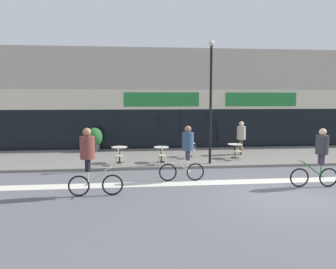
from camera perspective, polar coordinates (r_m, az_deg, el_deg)
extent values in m
plane|color=#5B5B60|center=(11.47, 19.44, -10.22)|extent=(120.00, 120.00, 0.00)
cube|color=slate|center=(18.10, 9.58, -3.73)|extent=(40.00, 5.50, 0.12)
cube|color=#B2A899|center=(22.43, 6.47, 6.08)|extent=(40.00, 4.00, 6.22)
cube|color=black|center=(20.60, 7.58, 1.06)|extent=(38.80, 0.10, 2.40)
cube|color=beige|center=(20.53, 7.65, 6.08)|extent=(39.20, 0.14, 1.20)
cube|color=#237A38|center=(19.96, -1.11, 6.12)|extent=(4.58, 0.08, 0.84)
cube|color=#237A38|center=(21.42, 15.89, 5.90)|extent=(4.58, 0.08, 0.84)
cube|color=silver|center=(13.27, 15.65, -7.83)|extent=(36.00, 0.70, 0.01)
cylinder|color=black|center=(15.90, -8.44, -4.84)|extent=(0.42, 0.42, 0.02)
cylinder|color=black|center=(15.84, -8.46, -3.57)|extent=(0.07, 0.07, 0.74)
cylinder|color=silver|center=(15.77, -8.48, -2.20)|extent=(0.76, 0.76, 0.02)
cylinder|color=black|center=(15.87, -1.17, -4.80)|extent=(0.40, 0.40, 0.02)
cylinder|color=black|center=(15.80, -1.17, -3.56)|extent=(0.07, 0.07, 0.72)
cylinder|color=silver|center=(15.74, -1.17, -2.22)|extent=(0.72, 0.72, 0.02)
cylinder|color=black|center=(17.42, 3.72, -3.80)|extent=(0.33, 0.33, 0.02)
cylinder|color=black|center=(17.36, 3.73, -2.70)|extent=(0.07, 0.07, 0.70)
cylinder|color=silver|center=(17.31, 3.74, -1.51)|extent=(0.60, 0.60, 0.02)
cylinder|color=black|center=(17.31, 11.52, -3.99)|extent=(0.41, 0.41, 0.02)
cylinder|color=black|center=(17.25, 11.55, -2.88)|extent=(0.07, 0.07, 0.70)
cylinder|color=silver|center=(17.20, 11.58, -1.68)|extent=(0.74, 0.74, 0.02)
cylinder|color=beige|center=(15.28, -8.55, -3.69)|extent=(0.42, 0.42, 0.03)
cylinder|color=beige|center=(15.48, -9.00, -4.42)|extent=(0.03, 0.03, 0.42)
cylinder|color=beige|center=(15.45, -7.96, -4.42)|extent=(0.03, 0.03, 0.42)
cylinder|color=beige|center=(15.20, -9.12, -4.61)|extent=(0.03, 0.03, 0.42)
cylinder|color=beige|center=(15.17, -8.06, -4.62)|extent=(0.03, 0.03, 0.42)
torus|color=beige|center=(15.07, -8.63, -2.82)|extent=(0.05, 0.41, 0.41)
cylinder|color=beige|center=(15.11, -9.27, -3.32)|extent=(0.03, 0.03, 0.23)
cylinder|color=beige|center=(15.08, -7.98, -3.32)|extent=(0.03, 0.03, 0.23)
cylinder|color=beige|center=(15.25, -1.00, -3.64)|extent=(0.45, 0.45, 0.03)
cylinder|color=beige|center=(15.44, -1.49, -4.37)|extent=(0.03, 0.03, 0.42)
cylinder|color=beige|center=(15.42, -0.45, -4.38)|extent=(0.03, 0.03, 0.42)
cylinder|color=beige|center=(15.16, -1.56, -4.56)|extent=(0.03, 0.03, 0.42)
cylinder|color=beige|center=(15.15, -0.50, -4.57)|extent=(0.03, 0.03, 0.42)
torus|color=beige|center=(15.04, -1.04, -2.77)|extent=(0.09, 0.41, 0.41)
cylinder|color=beige|center=(15.07, -1.69, -3.27)|extent=(0.03, 0.03, 0.23)
cylinder|color=beige|center=(15.05, -0.39, -3.28)|extent=(0.03, 0.03, 0.23)
cylinder|color=beige|center=(16.82, 4.04, -2.71)|extent=(0.42, 0.42, 0.03)
cylinder|color=beige|center=(16.96, 3.47, -3.40)|extent=(0.03, 0.03, 0.42)
cylinder|color=beige|center=(17.02, 4.39, -3.37)|extent=(0.03, 0.03, 0.42)
cylinder|color=beige|center=(16.69, 3.68, -3.57)|extent=(0.03, 0.03, 0.42)
cylinder|color=beige|center=(16.75, 4.62, -3.53)|extent=(0.03, 0.03, 0.42)
torus|color=beige|center=(16.61, 4.19, -1.91)|extent=(0.05, 0.41, 0.41)
cylinder|color=beige|center=(16.59, 3.61, -2.39)|extent=(0.03, 0.03, 0.23)
cylinder|color=beige|center=(16.67, 4.76, -2.35)|extent=(0.03, 0.03, 0.23)
cylinder|color=beige|center=(16.72, 12.12, -2.89)|extent=(0.45, 0.45, 0.03)
cylinder|color=beige|center=(16.82, 11.47, -3.60)|extent=(0.03, 0.03, 0.42)
cylinder|color=beige|center=(16.94, 12.33, -3.55)|extent=(0.03, 0.03, 0.42)
cylinder|color=beige|center=(16.57, 11.87, -3.76)|extent=(0.03, 0.03, 0.42)
cylinder|color=beige|center=(16.69, 12.74, -3.71)|extent=(0.03, 0.03, 0.42)
torus|color=beige|center=(16.53, 12.39, -2.09)|extent=(0.08, 0.41, 0.41)
cylinder|color=beige|center=(16.48, 11.85, -2.57)|extent=(0.03, 0.03, 0.23)
cylinder|color=beige|center=(16.62, 12.92, -2.52)|extent=(0.03, 0.03, 0.23)
cylinder|color=#4C4C51|center=(19.54, -12.59, -2.22)|extent=(0.58, 0.58, 0.44)
ellipsoid|color=#28662D|center=(19.46, -12.63, -0.44)|extent=(0.92, 0.92, 1.10)
cylinder|color=black|center=(15.41, 7.44, 5.05)|extent=(0.12, 0.12, 5.49)
sphere|color=beige|center=(15.60, 7.59, 15.48)|extent=(0.26, 0.26, 0.26)
torus|color=black|center=(11.09, -9.64, -8.64)|extent=(0.70, 0.07, 0.70)
torus|color=black|center=(11.19, -15.26, -8.64)|extent=(0.70, 0.07, 0.70)
cylinder|color=silver|center=(11.05, -12.22, -7.16)|extent=(0.84, 0.06, 0.63)
cylinder|color=silver|center=(11.09, -13.73, -7.42)|extent=(0.04, 0.04, 0.49)
cylinder|color=silver|center=(10.96, -9.98, -5.63)|extent=(0.04, 0.48, 0.03)
cylinder|color=black|center=(11.09, -13.74, -5.07)|extent=(0.17, 0.17, 0.40)
cylinder|color=black|center=(10.91, -13.85, -5.26)|extent=(0.17, 0.17, 0.40)
cylinder|color=brown|center=(10.90, -13.87, -2.23)|extent=(0.49, 0.49, 0.73)
sphere|color=#9E7051|center=(10.84, -13.94, 0.40)|extent=(0.28, 0.28, 0.28)
torus|color=black|center=(12.73, -0.02, -6.61)|extent=(0.69, 0.07, 0.69)
torus|color=black|center=(12.85, 4.78, -6.51)|extent=(0.69, 0.07, 0.69)
cylinder|color=silver|center=(12.71, 2.15, -5.28)|extent=(0.83, 0.06, 0.62)
cylinder|color=silver|center=(12.76, 3.45, -5.48)|extent=(0.04, 0.04, 0.48)
cylinder|color=silver|center=(12.61, 0.22, -4.01)|extent=(0.04, 0.48, 0.03)
cylinder|color=#382D47|center=(12.59, 3.52, -3.64)|extent=(0.16, 0.16, 0.38)
cylinder|color=#382D47|center=(12.76, 3.41, -3.51)|extent=(0.16, 0.16, 0.38)
cylinder|color=#334C70|center=(12.60, 3.48, -1.19)|extent=(0.46, 0.46, 0.69)
sphere|color=#9E7051|center=(12.54, 3.49, 0.95)|extent=(0.26, 0.26, 0.26)
torus|color=black|center=(12.82, 21.90, -6.98)|extent=(0.70, 0.10, 0.69)
torus|color=black|center=(13.29, 26.17, -6.72)|extent=(0.70, 0.10, 0.69)
cylinder|color=#2D753D|center=(12.96, 23.92, -5.59)|extent=(0.83, 0.10, 0.62)
cylinder|color=#2D753D|center=(13.10, 25.06, -5.76)|extent=(0.04, 0.04, 0.49)
cylinder|color=#2D753D|center=(12.72, 22.23, -4.38)|extent=(0.06, 0.48, 0.03)
cylinder|color=#382D47|center=(12.95, 25.31, -3.98)|extent=(0.16, 0.16, 0.37)
cylinder|color=#382D47|center=(13.09, 24.98, -3.85)|extent=(0.16, 0.16, 0.37)
cylinder|color=#2D2D33|center=(12.94, 25.25, -1.63)|extent=(0.47, 0.47, 0.67)
sphere|color=beige|center=(12.89, 25.35, 0.41)|extent=(0.25, 0.25, 0.25)
cylinder|color=#4C3D2D|center=(18.52, 12.56, -2.08)|extent=(0.20, 0.20, 0.83)
cylinder|color=#4C3D2D|center=(18.34, 12.61, -2.16)|extent=(0.20, 0.20, 0.83)
cylinder|color=#B2A38E|center=(18.33, 12.64, 0.28)|extent=(0.56, 0.56, 0.72)
sphere|color=beige|center=(18.29, 12.68, 1.82)|extent=(0.27, 0.27, 0.27)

